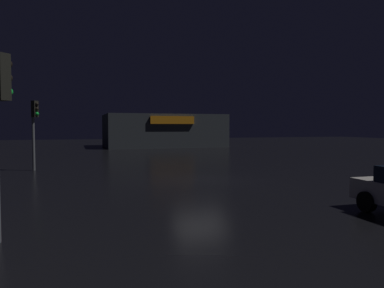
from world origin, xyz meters
TOP-DOWN VIEW (x-y plane):
  - ground_plane at (0.00, 0.00)m, footprint 120.00×120.00m
  - store_building at (5.15, 29.39)m, footprint 14.69×9.86m
  - traffic_signal_main at (-7.92, 6.46)m, footprint 0.43×0.41m
  - traffic_signal_opposite at (-7.21, -7.23)m, footprint 0.42×0.42m

SIDE VIEW (x-z plane):
  - ground_plane at x=0.00m, z-range 0.00..0.00m
  - store_building at x=5.15m, z-range 0.00..4.11m
  - traffic_signal_main at x=-7.92m, z-range 0.79..4.85m
  - traffic_signal_opposite at x=-7.21m, z-range 1.12..5.28m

